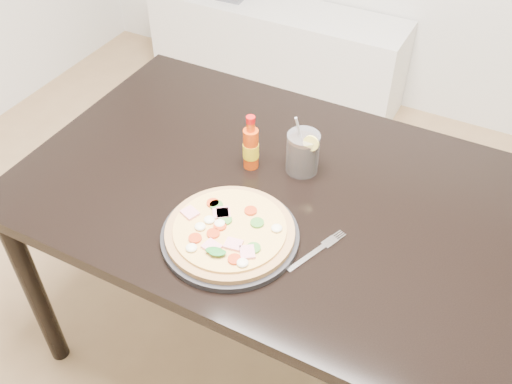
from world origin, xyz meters
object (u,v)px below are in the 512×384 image
at_px(plate, 230,236).
at_px(pizza, 229,231).
at_px(hot_sauce_bottle, 251,147).
at_px(media_console, 275,50).
at_px(fork, 318,250).
at_px(dining_table, 276,209).
at_px(cola_cup, 303,153).

bearing_deg(plate, pizza, -106.61).
relative_size(hot_sauce_bottle, media_console, 0.12).
relative_size(pizza, hot_sauce_bottle, 1.89).
bearing_deg(media_console, plate, -67.55).
bearing_deg(plate, media_console, 112.45).
height_order(plate, fork, plate).
height_order(dining_table, pizza, pizza).
bearing_deg(pizza, media_console, 112.42).
relative_size(dining_table, cola_cup, 7.76).
xyz_separation_m(cola_cup, fork, (0.16, -0.26, -0.05)).
bearing_deg(cola_cup, hot_sauce_bottle, -158.08).
bearing_deg(dining_table, plate, -94.86).
height_order(pizza, fork, pizza).
height_order(cola_cup, media_console, cola_cup).
distance_m(pizza, fork, 0.22).
bearing_deg(hot_sauce_bottle, pizza, -72.77).
bearing_deg(plate, dining_table, 85.14).
relative_size(pizza, media_console, 0.23).
xyz_separation_m(pizza, hot_sauce_bottle, (-0.08, 0.27, 0.04)).
distance_m(hot_sauce_bottle, fork, 0.37).
height_order(fork, media_console, fork).
height_order(pizza, media_console, pizza).
bearing_deg(fork, pizza, -141.52).
relative_size(plate, cola_cup, 1.89).
bearing_deg(hot_sauce_bottle, dining_table, -24.40).
relative_size(plate, media_console, 0.24).
distance_m(plate, media_console, 1.93).
distance_m(dining_table, fork, 0.26).
height_order(cola_cup, fork, cola_cup).
bearing_deg(pizza, fork, 16.83).
distance_m(plate, pizza, 0.02).
xyz_separation_m(dining_table, plate, (-0.02, -0.22, 0.09)).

